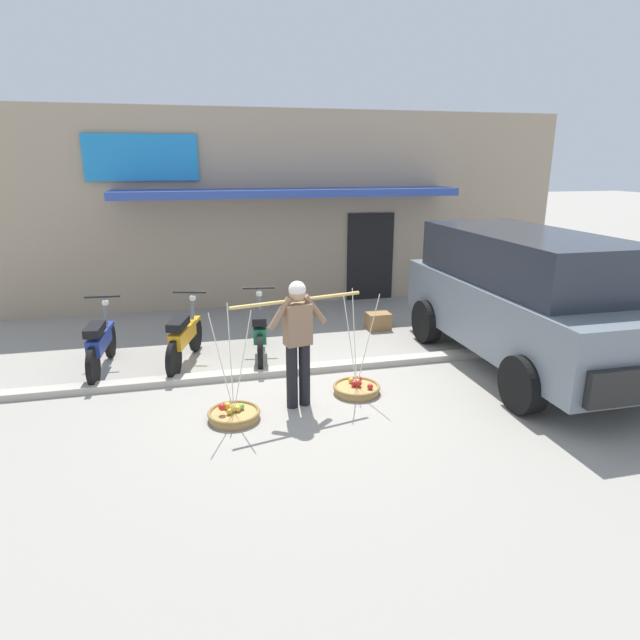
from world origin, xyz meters
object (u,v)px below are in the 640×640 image
fruit_basket_right_side (357,388)px  motorcycle_nearest_shop (100,343)px  parked_truck (525,296)px  wooden_crate (378,321)px  motorcycle_second_in_row (184,337)px  fruit_basket_left_side (234,414)px  fruit_vendor (298,336)px  motorcycle_third_in_row (260,331)px

fruit_basket_right_side → motorcycle_nearest_shop: 3.98m
motorcycle_nearest_shop → parked_truck: bearing=-11.3°
wooden_crate → fruit_basket_right_side: bearing=-115.2°
motorcycle_second_in_row → wooden_crate: motorcycle_second_in_row is taller
fruit_basket_right_side → parked_truck: bearing=8.7°
fruit_basket_right_side → wooden_crate: size_ratio=3.30×
fruit_basket_left_side → motorcycle_second_in_row: 2.24m
motorcycle_nearest_shop → motorcycle_second_in_row: (1.24, 0.00, 0.00)m
fruit_vendor → fruit_basket_right_side: fruit_vendor is taller
fruit_basket_left_side → fruit_basket_right_side: same height
motorcycle_second_in_row → motorcycle_third_in_row: size_ratio=0.98×
fruit_vendor → motorcycle_nearest_shop: (-2.70, 1.93, -0.53)m
motorcycle_second_in_row → wooden_crate: size_ratio=4.03×
fruit_vendor → parked_truck: (3.71, 0.64, 0.15)m
fruit_basket_right_side → motorcycle_second_in_row: bearing=143.5°
fruit_basket_right_side → wooden_crate: (1.31, 2.79, 0.08)m
fruit_basket_right_side → motorcycle_third_in_row: 2.11m
fruit_basket_right_side → motorcycle_nearest_shop: size_ratio=0.80×
fruit_basket_left_side → parked_truck: parked_truck is taller
parked_truck → motorcycle_second_in_row: bearing=166.0°
wooden_crate → motorcycle_nearest_shop: bearing=-167.7°
fruit_vendor → fruit_basket_right_side: (0.87, 0.21, -0.90)m
fruit_vendor → parked_truck: bearing=9.8°
parked_truck → motorcycle_nearest_shop: bearing=168.7°
fruit_basket_left_side → motorcycle_second_in_row: size_ratio=0.82×
motorcycle_second_in_row → wooden_crate: (3.64, 1.07, -0.29)m
fruit_vendor → motorcycle_nearest_shop: 3.36m
fruit_vendor → motorcycle_second_in_row: size_ratio=0.99×
motorcycle_second_in_row → motorcycle_nearest_shop: bearing=-179.9°
fruit_basket_right_side → wooden_crate: bearing=64.8°
motorcycle_nearest_shop → fruit_vendor: bearing=-35.5°
fruit_vendor → fruit_basket_right_side: size_ratio=1.21×
fruit_basket_left_side → motorcycle_third_in_row: size_ratio=0.80×
motorcycle_second_in_row → motorcycle_third_in_row: (1.21, 0.02, 0.00)m
fruit_basket_left_side → fruit_basket_right_side: (1.75, 0.41, -0.00)m
motorcycle_nearest_shop → motorcycle_third_in_row: 2.46m
fruit_basket_left_side → wooden_crate: (3.06, 3.19, 0.08)m
fruit_vendor → fruit_basket_right_side: 1.27m
motorcycle_second_in_row → motorcycle_third_in_row: 1.21m
fruit_vendor → parked_truck: 3.77m
fruit_basket_right_side → parked_truck: parked_truck is taller
fruit_vendor → motorcycle_second_in_row: fruit_vendor is taller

